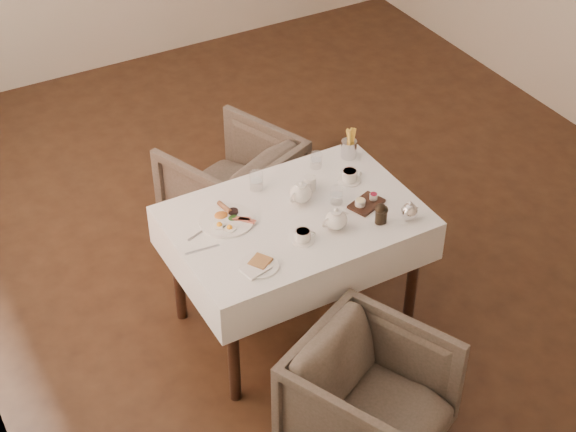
% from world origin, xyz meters
% --- Properties ---
extents(table, '(1.28, 0.88, 0.75)m').
position_xyz_m(table, '(-0.62, -0.86, 0.64)').
color(table, black).
rests_on(table, ground).
extents(armchair_near, '(0.88, 0.89, 0.62)m').
position_xyz_m(armchair_near, '(-0.72, -1.76, 0.31)').
color(armchair_near, '#463E33').
rests_on(armchair_near, ground).
extents(armchair_far, '(0.90, 0.91, 0.65)m').
position_xyz_m(armchair_far, '(-0.53, 0.07, 0.32)').
color(armchair_far, '#463E33').
rests_on(armchair_far, ground).
extents(breakfast_plate, '(0.28, 0.28, 0.04)m').
position_xyz_m(breakfast_plate, '(-0.94, -0.73, 0.76)').
color(breakfast_plate, white).
rests_on(breakfast_plate, table).
extents(side_plate, '(0.20, 0.19, 0.02)m').
position_xyz_m(side_plate, '(-0.97, -1.13, 0.76)').
color(side_plate, white).
rests_on(side_plate, table).
extents(teapot_centre, '(0.20, 0.18, 0.13)m').
position_xyz_m(teapot_centre, '(-0.53, -0.77, 0.82)').
color(teapot_centre, white).
rests_on(teapot_centre, table).
extents(teapot_front, '(0.16, 0.13, 0.13)m').
position_xyz_m(teapot_front, '(-0.49, -1.05, 0.82)').
color(teapot_front, white).
rests_on(teapot_front, table).
extents(creamer, '(0.07, 0.07, 0.08)m').
position_xyz_m(creamer, '(-0.44, -0.70, 0.80)').
color(creamer, white).
rests_on(creamer, table).
extents(teacup_near, '(0.12, 0.12, 0.06)m').
position_xyz_m(teacup_near, '(-0.68, -1.05, 0.78)').
color(teacup_near, white).
rests_on(teacup_near, table).
extents(teacup_far, '(0.13, 0.13, 0.06)m').
position_xyz_m(teacup_far, '(-0.21, -0.74, 0.78)').
color(teacup_far, white).
rests_on(teacup_far, table).
extents(glass_left, '(0.09, 0.09, 0.10)m').
position_xyz_m(glass_left, '(-0.68, -0.56, 0.81)').
color(glass_left, silver).
rests_on(glass_left, table).
extents(glass_mid, '(0.08, 0.08, 0.09)m').
position_xyz_m(glass_mid, '(-0.37, -0.87, 0.80)').
color(glass_mid, silver).
rests_on(glass_mid, table).
extents(glass_right, '(0.07, 0.07, 0.09)m').
position_xyz_m(glass_right, '(-0.30, -0.54, 0.80)').
color(glass_right, silver).
rests_on(glass_right, table).
extents(condiment_board, '(0.21, 0.17, 0.05)m').
position_xyz_m(condiment_board, '(-0.25, -0.97, 0.77)').
color(condiment_board, black).
rests_on(condiment_board, table).
extents(pepper_mill_left, '(0.08, 0.08, 0.12)m').
position_xyz_m(pepper_mill_left, '(-0.27, -1.12, 0.81)').
color(pepper_mill_left, black).
rests_on(pepper_mill_left, table).
extents(pepper_mill_right, '(0.05, 0.05, 0.10)m').
position_xyz_m(pepper_mill_right, '(-0.26, -1.13, 0.81)').
color(pepper_mill_right, black).
rests_on(pepper_mill_right, table).
extents(silver_pot, '(0.13, 0.11, 0.11)m').
position_xyz_m(silver_pot, '(-0.13, -1.17, 0.81)').
color(silver_pot, white).
rests_on(silver_pot, table).
extents(fries_cup, '(0.09, 0.09, 0.19)m').
position_xyz_m(fries_cup, '(-0.09, -0.54, 0.84)').
color(fries_cup, silver).
rests_on(fries_cup, table).
extents(cutlery_fork, '(0.17, 0.07, 0.00)m').
position_xyz_m(cutlery_fork, '(-1.10, -0.75, 0.76)').
color(cutlery_fork, silver).
rests_on(cutlery_fork, table).
extents(cutlery_knife, '(0.18, 0.03, 0.00)m').
position_xyz_m(cutlery_knife, '(-1.15, -0.88, 0.76)').
color(cutlery_knife, silver).
rests_on(cutlery_knife, table).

